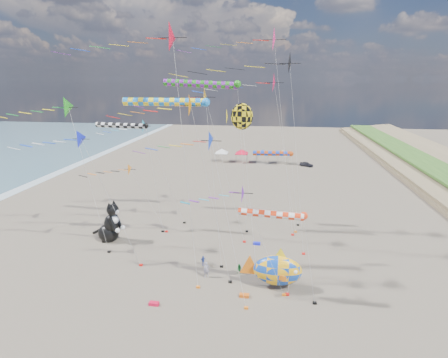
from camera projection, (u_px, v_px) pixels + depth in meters
ground at (187, 325)px, 29.21m from camera, size 260.00×260.00×0.00m
delta_kite_0 at (53, 109)px, 37.52m from camera, size 12.44×2.51×18.23m
delta_kite_1 at (191, 108)px, 31.02m from camera, size 10.37×2.21×18.79m
delta_kite_2 at (263, 84)px, 42.30m from camera, size 13.80×2.60×20.81m
delta_kite_3 at (254, 193)px, 30.83m from camera, size 7.76×1.91×11.45m
delta_kite_4 at (269, 40)px, 39.93m from camera, size 14.50×3.08×25.88m
delta_kite_5 at (270, 66)px, 35.83m from camera, size 15.04×2.47×22.70m
delta_kite_6 at (150, 38)px, 28.58m from camera, size 13.18×2.72×24.67m
delta_kite_7 at (83, 141)px, 35.45m from camera, size 11.91×2.04×15.13m
delta_kite_8 at (210, 98)px, 39.74m from camera, size 11.95×2.63×19.29m
delta_kite_9 at (208, 147)px, 27.71m from camera, size 8.84×1.92×15.96m
delta_kite_10 at (130, 172)px, 45.37m from camera, size 10.00×1.72×9.47m
delta_kite_11 at (145, 128)px, 46.89m from camera, size 10.77×2.03×14.88m
windsock_0 at (123, 126)px, 43.76m from camera, size 8.27×0.69×14.59m
windsock_1 at (275, 215)px, 30.17m from camera, size 7.31×0.69×8.94m
windsock_2 at (275, 154)px, 46.84m from camera, size 6.72×0.69×10.60m
windsock_3 at (169, 103)px, 34.09m from camera, size 9.89×0.83×18.11m
windsock_4 at (204, 84)px, 42.54m from camera, size 10.74×0.91×19.72m
angelfish_kite at (240, 118)px, 35.00m from camera, size 3.74×3.02×17.54m
cat_inflatable at (110, 221)px, 43.82m from camera, size 4.38×2.91×5.42m
fish_inflatable at (277, 270)px, 33.82m from camera, size 6.27×2.17×4.41m
person_adult at (206, 270)px, 36.06m from camera, size 0.76×0.69×1.74m
child_green at (239, 269)px, 36.78m from camera, size 0.68×0.63×1.13m
child_blue at (203, 261)px, 38.46m from camera, size 0.70×0.67×1.17m
kite_bag_0 at (257, 243)px, 43.42m from camera, size 0.90×0.44×0.30m
kite_bag_1 at (244, 296)px, 32.97m from camera, size 0.90×0.44×0.30m
kite_bag_2 at (154, 304)px, 31.78m from camera, size 0.90×0.44×0.30m
tent_row at (252, 150)px, 85.24m from camera, size 19.20×4.20×3.80m
parked_car at (306, 164)px, 82.28m from camera, size 3.42×2.63×1.09m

